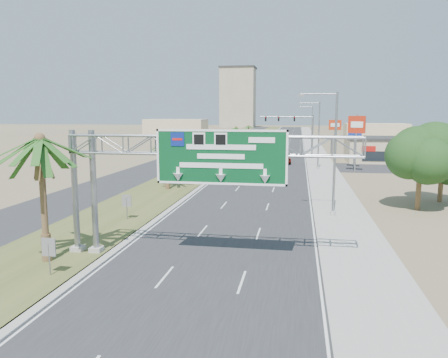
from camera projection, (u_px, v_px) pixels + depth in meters
ground at (160, 354)px, 15.29m from camera, size 600.00×600.00×0.00m
road at (282, 143)px, 122.50m from camera, size 12.00×300.00×0.02m
sidewalk_right at (313, 144)px, 121.08m from camera, size 4.00×300.00×0.10m
median_grass at (247, 143)px, 124.16m from camera, size 7.00×300.00×0.12m
opposing_road at (222, 143)px, 125.34m from camera, size 8.00×300.00×0.02m
sign_gantry at (195, 155)px, 24.24m from camera, size 16.75×1.24×7.50m
palm_near at (40, 140)px, 23.59m from camera, size 5.70×5.70×8.35m
palm_row_b at (167, 145)px, 47.34m from camera, size 3.99×3.99×5.95m
palm_row_c at (200, 132)px, 62.82m from camera, size 3.99×3.99×6.75m
palm_row_d at (221, 135)px, 80.55m from camera, size 3.99×3.99×5.45m
palm_row_e at (236, 128)px, 98.96m from camera, size 3.99×3.99×6.15m
palm_row_f at (249, 126)px, 123.39m from camera, size 3.99×3.99×5.75m
streetlight_near at (332, 160)px, 34.82m from camera, size 3.27×0.44×10.00m
streetlight_mid at (317, 138)px, 64.05m from camera, size 3.27×0.44×10.00m
streetlight_far at (311, 130)px, 99.14m from camera, size 3.27×0.44×10.00m
signal_mast at (302, 132)px, 83.85m from camera, size 10.28×0.71×8.00m
store_building at (400, 150)px, 75.65m from camera, size 18.00×10.00×4.00m
oak_near at (421, 158)px, 37.45m from camera, size 4.50×4.50×6.80m
oak_far at (442, 162)px, 40.96m from camera, size 3.50×3.50×5.60m
median_signback_a at (49, 250)px, 22.22m from camera, size 0.75×0.08×2.08m
median_signback_b at (127, 203)px, 34.04m from camera, size 0.75×0.08×2.08m
tower_distant at (238, 98)px, 261.69m from camera, size 20.00×16.00×35.00m
building_distant_left at (176, 127)px, 178.30m from camera, size 24.00×14.00×6.00m
building_distant_right at (376, 131)px, 146.36m from camera, size 20.00×12.00×5.00m
car_left_lane at (239, 177)px, 52.72m from camera, size 2.10×4.45×1.47m
car_mid_lane at (261, 164)px, 66.55m from camera, size 1.93×4.53×1.45m
car_right_lane at (282, 159)px, 73.14m from camera, size 3.13×5.63×1.49m
car_far at (252, 150)px, 90.13m from camera, size 2.42×5.73×1.65m
pole_sign_red_near at (357, 128)px, 60.88m from camera, size 2.32×1.24×8.21m
pole_sign_blue at (355, 130)px, 65.96m from camera, size 1.97×1.02×7.82m
pole_sign_red_far at (335, 128)px, 78.27m from camera, size 2.21×0.43×7.40m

